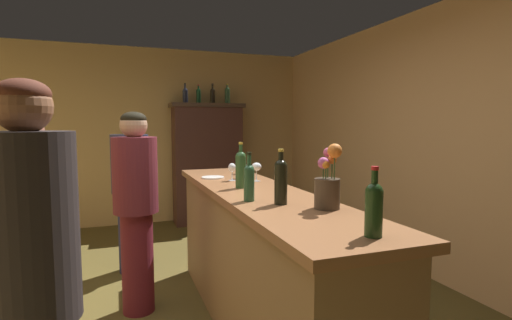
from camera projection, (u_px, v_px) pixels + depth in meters
wall_back at (145, 137)px, 5.89m from camera, size 5.01×0.12×2.64m
wall_right at (466, 145)px, 3.44m from camera, size 0.12×7.05×2.64m
bar_counter at (257, 261)px, 2.79m from camera, size 0.62×2.80×1.04m
display_cabinet at (207, 161)px, 5.93m from camera, size 1.10×0.45×1.82m
wine_bottle_rose at (241, 168)px, 2.83m from camera, size 0.08×0.08×0.34m
wine_bottle_pinot at (249, 180)px, 2.35m from camera, size 0.07×0.07×0.30m
wine_bottle_riesling at (281, 179)px, 2.26m from camera, size 0.08×0.08×0.32m
wine_bottle_malbec at (374, 206)px, 1.60m from camera, size 0.07×0.07×0.30m
wine_glass_front at (242, 166)px, 3.35m from camera, size 0.08×0.08×0.14m
wine_glass_mid at (256, 167)px, 3.16m from camera, size 0.08×0.08×0.15m
wine_glass_rear at (232, 168)px, 3.20m from camera, size 0.06×0.06×0.15m
wine_glass_spare at (241, 164)px, 3.65m from camera, size 0.07×0.07×0.14m
flower_arrangement at (328, 184)px, 2.14m from camera, size 0.14×0.15×0.36m
cheese_plate at (213, 177)px, 3.36m from camera, size 0.20×0.20×0.01m
display_bottle_left at (185, 95)px, 5.73m from camera, size 0.08×0.08×0.29m
display_bottle_midleft at (199, 95)px, 5.80m from camera, size 0.07×0.07×0.28m
display_bottle_center at (213, 95)px, 5.87m from camera, size 0.07×0.07×0.30m
display_bottle_midright at (227, 95)px, 5.95m from camera, size 0.07×0.07×0.30m
patron_in_navy at (35, 224)px, 2.57m from camera, size 0.33×0.33×1.55m
patron_tall at (34, 301)px, 1.30m from camera, size 0.30×0.30×1.66m
patron_near_entrance at (136, 203)px, 3.06m from camera, size 0.35×0.35×1.61m
patron_in_grey at (131, 189)px, 3.92m from camera, size 0.37×0.37×1.58m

